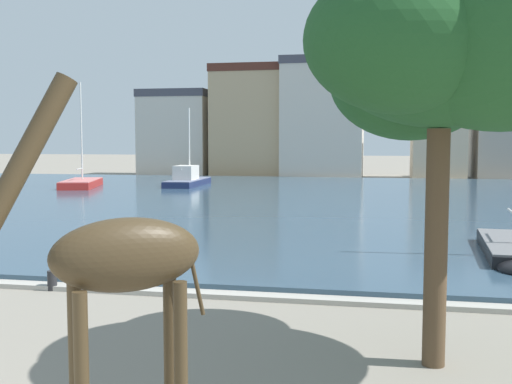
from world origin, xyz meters
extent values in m
cube|color=#334C60|center=(0.00, 32.41, 0.12)|extent=(89.35, 44.94, 0.25)
cube|color=#ADA89E|center=(0.00, 9.69, 0.06)|extent=(89.35, 0.50, 0.12)
cylinder|color=#42331E|center=(1.27, 1.74, 1.10)|extent=(0.16, 0.16, 2.19)
cylinder|color=#42331E|center=(2.41, 2.05, 1.10)|extent=(0.16, 0.16, 2.19)
cylinder|color=#42331E|center=(2.16, 2.38, 1.10)|extent=(0.16, 0.16, 2.19)
ellipsoid|color=#42331E|center=(1.84, 1.89, 2.50)|extent=(1.75, 1.51, 0.84)
cylinder|color=#42331E|center=(0.98, 1.27, 3.55)|extent=(1.07, 0.86, 1.87)
cylinder|color=#42331E|center=(2.49, 2.36, 2.16)|extent=(0.22, 0.18, 0.89)
cube|color=navy|center=(-10.08, 41.86, 0.34)|extent=(2.36, 6.96, 0.68)
ellipsoid|color=navy|center=(-10.19, 45.13, 0.34)|extent=(1.99, 2.48, 0.65)
cube|color=slate|center=(-10.08, 41.86, 0.71)|extent=(2.31, 6.82, 0.06)
cube|color=silver|center=(-10.06, 41.34, 1.28)|extent=(1.57, 2.46, 1.08)
cylinder|color=silver|center=(-10.10, 42.38, 3.50)|extent=(0.12, 0.12, 5.63)
cylinder|color=silver|center=(-10.05, 41.17, 1.58)|extent=(0.16, 2.41, 0.08)
cube|color=red|center=(-17.39, 38.46, 0.38)|extent=(3.81, 6.56, 0.76)
ellipsoid|color=red|center=(-18.19, 41.29, 0.38)|extent=(2.50, 2.63, 0.72)
cube|color=#C7716E|center=(-17.39, 38.46, 0.79)|extent=(3.74, 6.43, 0.06)
cylinder|color=silver|center=(-17.51, 38.91, 4.44)|extent=(0.12, 0.12, 7.37)
cylinder|color=silver|center=(-17.22, 37.87, 1.66)|extent=(0.67, 2.11, 0.08)
cylinder|color=silver|center=(8.77, 16.21, 1.50)|extent=(0.21, 1.87, 0.08)
cylinder|color=brown|center=(5.54, 6.02, 1.98)|extent=(0.38, 0.38, 3.97)
ellipsoid|color=#1E4C23|center=(5.54, 6.02, 5.53)|extent=(4.16, 4.16, 3.12)
ellipsoid|color=#1E4C23|center=(6.45, 5.79, 5.46)|extent=(4.16, 4.16, 3.12)
ellipsoid|color=#1E4C23|center=(5.14, 7.34, 4.90)|extent=(3.00, 3.00, 2.25)
ellipsoid|color=#1E4C23|center=(4.90, 5.17, 5.28)|extent=(2.99, 2.99, 2.24)
cylinder|color=#232326|center=(-3.45, 9.54, 0.25)|extent=(0.24, 0.24, 0.50)
cube|color=beige|center=(-16.94, 60.13, 4.17)|extent=(7.35, 6.21, 8.34)
cube|color=#42424C|center=(-16.94, 60.13, 8.74)|extent=(7.49, 6.33, 0.80)
cube|color=tan|center=(-8.60, 59.88, 5.35)|extent=(7.70, 7.17, 10.71)
cube|color=#51281E|center=(-8.60, 59.88, 11.11)|extent=(7.85, 7.31, 0.80)
cube|color=beige|center=(-1.01, 59.12, 5.61)|extent=(8.02, 7.35, 11.21)
cube|color=#42424C|center=(-1.01, 59.12, 11.61)|extent=(8.18, 7.49, 0.80)
cube|color=#C6B293|center=(10.30, 58.83, 4.27)|extent=(5.02, 5.67, 8.55)
cube|color=#42424C|center=(10.30, 58.83, 8.95)|extent=(5.12, 5.79, 0.80)
cube|color=gray|center=(16.86, 60.22, 3.75)|extent=(6.06, 6.56, 7.50)
cube|color=#51281E|center=(16.86, 60.22, 7.90)|extent=(6.19, 6.69, 0.80)
camera|label=1|loc=(4.58, -4.49, 3.78)|focal=43.34mm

